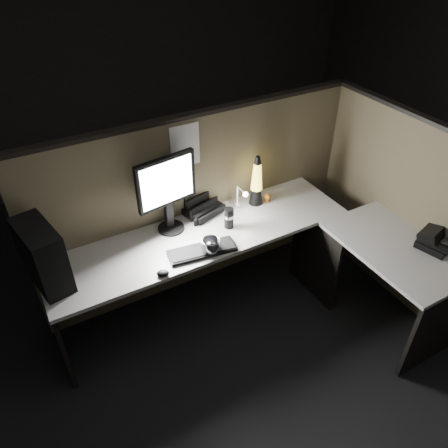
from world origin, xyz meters
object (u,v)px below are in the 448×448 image
lava_lamp (256,184)px  desk_phone (435,239)px  keyboard (202,251)px  monitor (167,187)px  pc_tower (43,256)px

lava_lamp → desk_phone: (0.81, -1.07, -0.12)m
keyboard → desk_phone: desk_phone is taller
monitor → lava_lamp: monitor is taller
lava_lamp → keyboard: bearing=-153.0°
monitor → lava_lamp: (0.74, -0.03, -0.18)m
lava_lamp → desk_phone: 1.35m
monitor → desk_phone: bearing=-44.0°
pc_tower → lava_lamp: size_ratio=1.02×
pc_tower → monitor: (0.90, 0.14, 0.14)m
lava_lamp → desk_phone: size_ratio=1.48×
lava_lamp → monitor: bearing=177.9°
pc_tower → lava_lamp: pc_tower is taller
pc_tower → desk_phone: size_ratio=1.50×
monitor → desk_phone: 1.93m
pc_tower → lava_lamp: bearing=-7.3°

